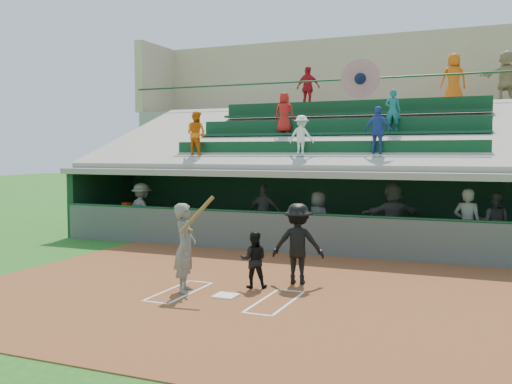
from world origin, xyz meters
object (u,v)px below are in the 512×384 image
at_px(batter_at_plate, 185,247).
at_px(white_table, 129,224).
at_px(home_plate, 226,296).
at_px(catcher, 254,260).
at_px(water_cooler, 127,208).

height_order(batter_at_plate, white_table, batter_at_plate).
bearing_deg(home_plate, white_table, 136.55).
bearing_deg(catcher, water_cooler, -57.74).
bearing_deg(batter_at_plate, home_plate, -1.86).
distance_m(white_table, water_cooler, 0.55).
bearing_deg(water_cooler, white_table, 72.46).
height_order(home_plate, white_table, white_table).
bearing_deg(catcher, batter_at_plate, 17.20).
height_order(white_table, water_cooler, water_cooler).
bearing_deg(home_plate, water_cooler, 137.02).
xyz_separation_m(batter_at_plate, water_cooler, (-5.72, 6.14, 0.02)).
xyz_separation_m(catcher, white_table, (-6.82, 5.37, -0.20)).
distance_m(home_plate, catcher, 1.07).
bearing_deg(home_plate, batter_at_plate, 178.14).
xyz_separation_m(home_plate, catcher, (0.22, 0.88, 0.57)).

